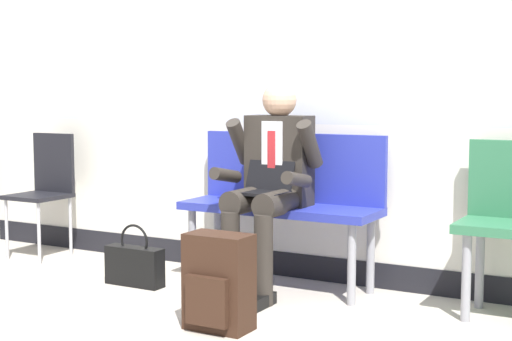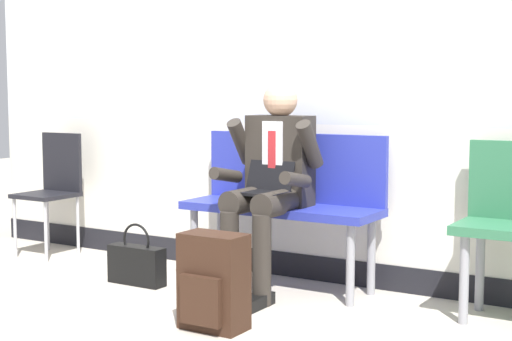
{
  "view_description": "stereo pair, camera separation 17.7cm",
  "coord_description": "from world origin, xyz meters",
  "px_view_note": "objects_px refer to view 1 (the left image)",
  "views": [
    {
      "loc": [
        2.3,
        -3.9,
        1.21
      ],
      "look_at": [
        0.05,
        0.09,
        0.75
      ],
      "focal_mm": 54.23,
      "sensor_mm": 36.0,
      "label": 1
    },
    {
      "loc": [
        2.45,
        -3.81,
        1.21
      ],
      "look_at": [
        0.05,
        0.09,
        0.75
      ],
      "focal_mm": 54.23,
      "sensor_mm": 36.0,
      "label": 2
    }
  ],
  "objects_px": {
    "bench_with_person": "(285,195)",
    "backpack": "(218,283)",
    "person_seated": "(269,180)",
    "handbag": "(135,265)",
    "folding_chair": "(46,183)"
  },
  "relations": [
    {
      "from": "handbag",
      "to": "folding_chair",
      "type": "distance_m",
      "value": 1.27
    },
    {
      "from": "bench_with_person",
      "to": "folding_chair",
      "type": "distance_m",
      "value": 1.96
    },
    {
      "from": "person_seated",
      "to": "backpack",
      "type": "xyz_separation_m",
      "value": [
        0.13,
        -0.79,
        -0.45
      ]
    },
    {
      "from": "folding_chair",
      "to": "backpack",
      "type": "bearing_deg",
      "value": -23.74
    },
    {
      "from": "bench_with_person",
      "to": "handbag",
      "type": "bearing_deg",
      "value": -149.92
    },
    {
      "from": "bench_with_person",
      "to": "backpack",
      "type": "height_order",
      "value": "bench_with_person"
    },
    {
      "from": "bench_with_person",
      "to": "backpack",
      "type": "distance_m",
      "value": 1.05
    },
    {
      "from": "person_seated",
      "to": "handbag",
      "type": "distance_m",
      "value": 1.03
    },
    {
      "from": "person_seated",
      "to": "folding_chair",
      "type": "bearing_deg",
      "value": 176.23
    },
    {
      "from": "person_seated",
      "to": "folding_chair",
      "type": "xyz_separation_m",
      "value": [
        -1.95,
        0.13,
        -0.14
      ]
    },
    {
      "from": "person_seated",
      "to": "folding_chair",
      "type": "height_order",
      "value": "person_seated"
    },
    {
      "from": "backpack",
      "to": "folding_chair",
      "type": "xyz_separation_m",
      "value": [
        -2.08,
        0.92,
        0.3
      ]
    },
    {
      "from": "backpack",
      "to": "folding_chair",
      "type": "distance_m",
      "value": 2.3
    },
    {
      "from": "person_seated",
      "to": "bench_with_person",
      "type": "bearing_deg",
      "value": 90.0
    },
    {
      "from": "person_seated",
      "to": "backpack",
      "type": "height_order",
      "value": "person_seated"
    }
  ]
}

